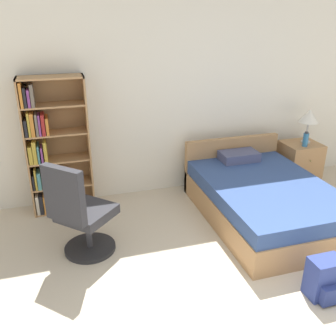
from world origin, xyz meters
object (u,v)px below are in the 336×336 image
Objects in this scene: table_lamp at (309,117)px; office_chair at (80,215)px; backpack_blue at (325,279)px; bookshelf at (50,149)px; water_bottle at (306,140)px; nightstand at (299,163)px; bed at (262,198)px.

office_chair is at bearing -163.84° from table_lamp.
table_lamp is at bearing 59.53° from backpack_blue.
bookshelf is 3.37m from water_bottle.
backpack_blue is at bearing -120.47° from table_lamp.
office_chair is at bearing 148.00° from backpack_blue.
backpack_blue is (-1.20, -2.14, -0.12)m from nightstand.
office_chair is at bearing -77.76° from bookshelf.
nightstand is (3.16, 0.92, -0.17)m from office_chair.
bed is at bearing -144.90° from table_lamp.
backpack_blue is at bearing -119.30° from nightstand.
table_lamp is 2.63m from backpack_blue.
bed is 4.11× the size of table_lamp.
office_chair reaches higher than backpack_blue.
bed is at bearing -147.23° from water_bottle.
bed is at bearing 4.58° from office_chair.
water_bottle is at bearing -108.53° from nightstand.
backpack_blue is at bearing -46.36° from bookshelf.
water_bottle is (3.12, 0.80, 0.23)m from office_chair.
table_lamp reaches higher than water_bottle.
water_bottle is (-0.11, -0.13, -0.28)m from table_lamp.
bookshelf is at bearing 175.36° from water_bottle.
bed is 1.24m from water_bottle.
table_lamp is (0.07, 0.02, 0.67)m from nightstand.
table_lamp reaches higher than bed.
office_chair is at bearing -165.59° from water_bottle.
office_chair is 2.17× the size of table_lamp.
bookshelf is 2.79× the size of nightstand.
bed is 3.32× the size of nightstand.
nightstand reaches higher than backpack_blue.
bookshelf is 2.60m from bed.
bed is at bearing 82.50° from backpack_blue.
backpack_blue is (1.96, -1.22, -0.29)m from office_chair.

